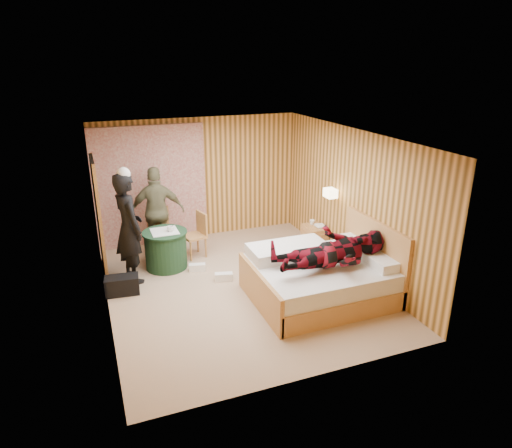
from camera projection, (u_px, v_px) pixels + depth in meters
name	position (u px, v px, depth m)	size (l,w,h in m)	color
floor	(239.00, 286.00, 7.66)	(4.20, 5.00, 0.01)	tan
ceiling	(237.00, 137.00, 6.79)	(4.20, 5.00, 0.01)	silver
wall_back	(199.00, 179.00, 9.41)	(4.20, 0.02, 2.50)	#EDAB5B
wall_left	(99.00, 233.00, 6.52)	(0.02, 5.00, 2.50)	#EDAB5B
wall_right	(352.00, 202.00, 7.93)	(0.02, 5.00, 2.50)	#EDAB5B
curtain	(151.00, 187.00, 9.03)	(2.20, 0.08, 2.40)	beige
doorway	(99.00, 217.00, 7.83)	(0.06, 0.90, 2.05)	black
wall_lamp	(331.00, 193.00, 8.25)	(0.26, 0.24, 0.16)	gold
bed	(322.00, 277.00, 7.23)	(2.15, 1.69, 1.17)	tan
nightstand	(314.00, 238.00, 8.98)	(0.38, 0.52, 0.50)	tan
round_table	(166.00, 249.00, 8.22)	(0.80, 0.80, 0.71)	#1E4223
chair_far	(159.00, 228.00, 8.72)	(0.44, 0.44, 0.93)	tan
chair_near	(197.00, 231.00, 8.66)	(0.47, 0.47, 0.87)	tan
duffel_bag	(122.00, 285.00, 7.36)	(0.53, 0.28, 0.30)	black
sneaker_left	(197.00, 267.00, 8.18)	(0.29, 0.12, 0.13)	white
sneaker_right	(224.00, 277.00, 7.83)	(0.30, 0.12, 0.13)	white
woman_standing	(129.00, 228.00, 7.56)	(0.69, 0.45, 1.90)	black
man_at_table	(157.00, 212.00, 8.63)	(1.01, 0.42, 1.72)	#706C4A
man_on_bed	(333.00, 242.00, 6.80)	(1.77, 0.67, 0.86)	maroon
book_lower	(316.00, 227.00, 8.85)	(0.17, 0.22, 0.02)	white
book_upper	(316.00, 226.00, 8.84)	(0.16, 0.22, 0.02)	white
cup_nightstand	(312.00, 222.00, 8.99)	(0.10, 0.10, 0.09)	white
cup_table	(170.00, 229.00, 8.07)	(0.12, 0.12, 0.10)	white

